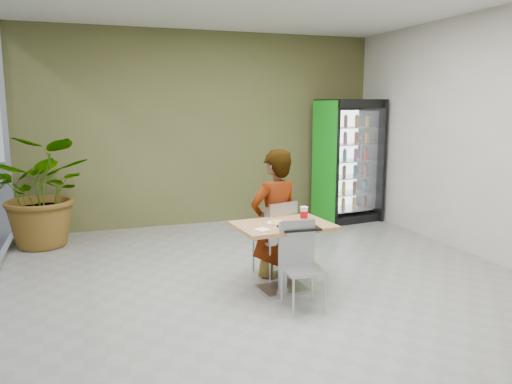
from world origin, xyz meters
The scene contains 12 objects.
ground centered at (0.00, 0.00, 0.00)m, with size 7.00×7.00×0.00m, color gray.
room_envelope centered at (0.00, 0.00, 1.60)m, with size 6.00×7.00×3.20m, color #B8B5A6, non-canonical shape.
dining_table centered at (0.05, 0.09, 0.54)m, with size 1.06×0.78×0.75m.
chair_far centered at (0.18, 0.56, 0.53)m, with size 0.49×0.49×0.90m.
chair_near centered at (0.06, -0.35, 0.51)m, with size 0.40×0.40×0.86m.
seated_woman centered at (0.15, 0.60, 0.60)m, with size 0.67×0.43×1.80m, color black.
pizza_plate centered at (0.00, 0.13, 0.77)m, with size 0.30×0.23×0.03m.
soda_cup centered at (0.32, 0.15, 0.82)m, with size 0.09×0.09×0.15m.
napkin_stack centered at (-0.26, -0.13, 0.76)m, with size 0.14×0.14×0.02m, color white.
cafeteria_tray centered at (0.12, -0.17, 0.76)m, with size 0.39×0.29×0.02m, color black.
beverage_fridge centered at (2.42, 2.93, 1.05)m, with size 1.05×0.85×2.10m.
potted_plant centered at (-2.48, 2.83, 0.79)m, with size 1.43×1.24×1.59m, color #3D6F2C.
Camera 1 is at (-1.90, -4.71, 1.99)m, focal length 35.00 mm.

